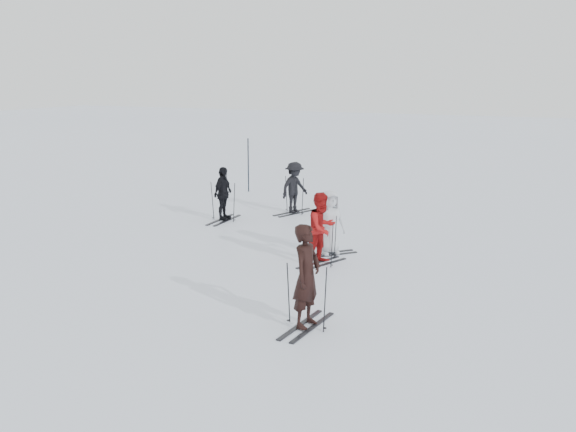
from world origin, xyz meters
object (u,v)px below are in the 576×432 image
Objects in this scene: piste_marker at (248,165)px; skier_grey at (330,223)px; skier_uphill_far at (294,188)px; skier_near_dark at (307,277)px; skier_red at (322,229)px; skier_uphill_left at (223,194)px.

skier_grey is at bearing -49.11° from piste_marker.
skier_uphill_far is at bearing 77.12° from skier_grey.
skier_near_dark is 1.09× the size of skier_red.
skier_uphill_far reaches higher than skier_uphill_left.
skier_near_dark is 1.14× the size of skier_uphill_left.
skier_uphill_left is at bearing 44.61° from skier_near_dark.
skier_uphill_far is (-3.05, 5.17, -0.03)m from skier_red.
skier_grey is at bearing 20.75° from skier_near_dark.
skier_uphill_far is 0.81× the size of piste_marker.
skier_red reaches higher than skier_uphill_far.
skier_grey is at bearing 30.18° from skier_red.
skier_near_dark is 1.16× the size of skier_grey.
skier_near_dark reaches higher than skier_uphill_far.
skier_uphill_left is 5.22m from piste_marker.
skier_near_dark reaches higher than skier_uphill_left.
skier_grey is at bearing -118.11° from skier_uphill_left.
skier_grey is 0.98× the size of skier_uphill_far.
skier_near_dark reaches higher than skier_red.
skier_near_dark is at bearing -141.46° from skier_uphill_left.
skier_red reaches higher than skier_grey.
skier_near_dark is 1.14× the size of skier_uphill_far.
skier_uphill_far reaches higher than skier_grey.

